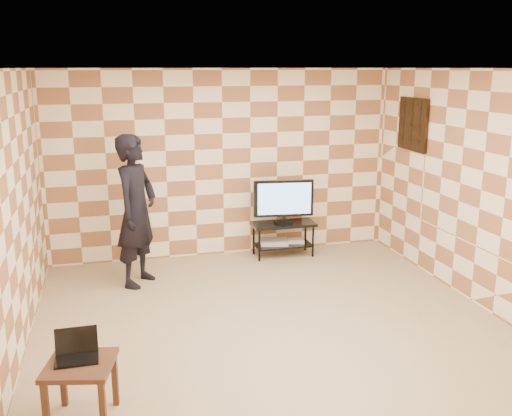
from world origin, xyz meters
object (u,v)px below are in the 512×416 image
object	(u,v)px
tv_stand	(283,232)
tv	(284,199)
person	(136,211)
side_table	(80,373)

from	to	relation	value
tv_stand	tv	distance (m)	0.49
tv	person	distance (m)	2.20
side_table	person	world-z (taller)	person
tv	person	xyz separation A→B (m)	(-2.12, -0.60, 0.11)
tv	person	world-z (taller)	person
tv_stand	side_table	size ratio (longest dim) A/B	1.53
side_table	tv	bearing A→B (deg)	52.00
person	tv_stand	bearing A→B (deg)	-41.55
tv	side_table	bearing A→B (deg)	-128.00
side_table	person	xyz separation A→B (m)	(0.60, 2.89, 0.55)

